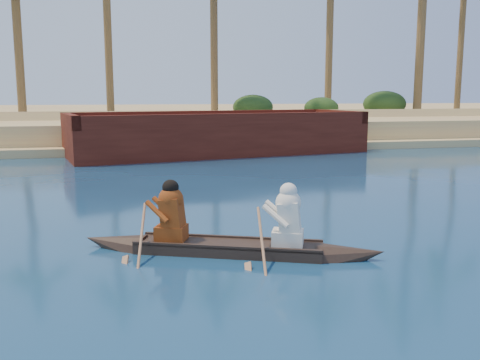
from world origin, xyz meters
name	(u,v)px	position (x,y,z in m)	size (l,w,h in m)	color
sandy_embankment	(188,118)	(0.00, 46.89, 0.53)	(150.00, 51.00, 1.50)	#D5C478
palm_grove	(211,14)	(0.00, 35.00, 8.00)	(110.00, 14.00, 16.00)	#2E561E
shrub_cluster	(221,118)	(0.00, 31.50, 1.20)	(100.00, 6.00, 2.40)	#223C16
canoe	(229,238)	(-4.89, 6.85, 0.27)	(5.02, 2.66, 1.42)	#30241A
barge_mid	(218,136)	(-2.04, 22.17, 0.77)	(13.82, 6.69, 2.21)	#5E1F14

